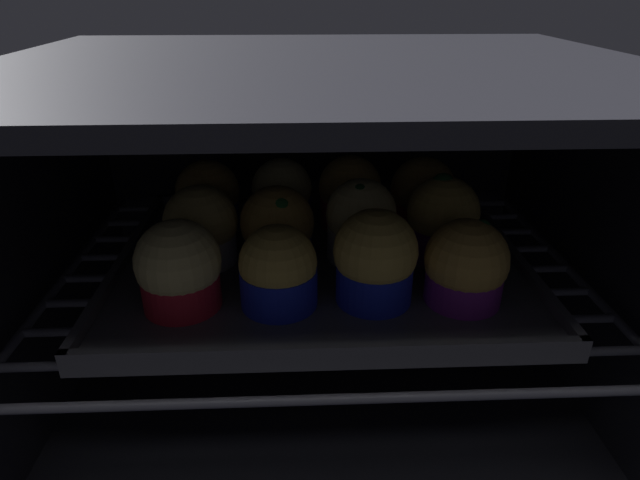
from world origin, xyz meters
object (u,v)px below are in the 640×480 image
at_px(baking_tray, 320,262).
at_px(muffin_row2_col0, 208,198).
at_px(muffin_row2_col1, 282,195).
at_px(muffin_row0_col2, 375,260).
at_px(muffin_row2_col2, 350,194).
at_px(muffin_row0_col0, 179,269).
at_px(muffin_row1_col0, 201,228).
at_px(muffin_row1_col2, 361,222).
at_px(muffin_row1_col1, 278,228).
at_px(muffin_row1_col3, 442,219).
at_px(muffin_row0_col3, 466,266).
at_px(muffin_row2_col3, 422,195).
at_px(muffin_row0_col1, 278,271).

height_order(baking_tray, muffin_row2_col0, muffin_row2_col0).
xyz_separation_m(muffin_row2_col0, muffin_row2_col1, (0.09, -0.00, 0.00)).
bearing_deg(muffin_row0_col2, muffin_row2_col0, 135.61).
relative_size(muffin_row2_col0, muffin_row2_col2, 0.95).
xyz_separation_m(muffin_row0_col0, muffin_row1_col0, (0.01, 0.09, 0.00)).
height_order(muffin_row1_col2, muffin_row2_col1, muffin_row1_col2).
xyz_separation_m(muffin_row0_col0, muffin_row1_col1, (0.08, 0.08, -0.00)).
height_order(muffin_row1_col3, muffin_row2_col2, muffin_row1_col3).
bearing_deg(muffin_row1_col1, muffin_row0_col3, -26.17).
relative_size(baking_tray, muffin_row0_col3, 5.27).
bearing_deg(muffin_row1_col2, muffin_row1_col0, -179.27).
relative_size(muffin_row0_col3, muffin_row2_col2, 0.93).
xyz_separation_m(muffin_row2_col2, muffin_row2_col3, (0.09, -0.01, -0.00)).
bearing_deg(muffin_row2_col1, muffin_row1_col2, -45.15).
height_order(muffin_row1_col3, muffin_row2_col3, muffin_row1_col3).
bearing_deg(muffin_row2_col0, muffin_row2_col2, -0.57).
bearing_deg(muffin_row0_col3, muffin_row2_col0, 145.65).
bearing_deg(muffin_row0_col1, muffin_row0_col3, -0.22).
relative_size(baking_tray, muffin_row0_col0, 5.05).
xyz_separation_m(baking_tray, muffin_row2_col2, (0.04, 0.09, 0.04)).
distance_m(muffin_row1_col0, muffin_row1_col1, 0.08).
relative_size(muffin_row1_col1, muffin_row2_col3, 0.97).
bearing_deg(muffin_row1_col1, muffin_row0_col2, -41.66).
xyz_separation_m(muffin_row0_col1, muffin_row1_col3, (0.17, 0.09, 0.01)).
bearing_deg(muffin_row2_col0, muffin_row0_col3, -34.35).
distance_m(muffin_row1_col3, muffin_row2_col1, 0.19).
distance_m(muffin_row1_col0, muffin_row2_col3, 0.26).
xyz_separation_m(muffin_row0_col2, muffin_row1_col2, (-0.00, 0.09, -0.00)).
distance_m(muffin_row0_col2, muffin_row2_col1, 0.19).
bearing_deg(muffin_row0_col3, muffin_row1_col0, 160.66).
bearing_deg(muffin_row1_col2, muffin_row1_col1, -176.38).
relative_size(muffin_row0_col3, muffin_row2_col3, 0.94).
xyz_separation_m(muffin_row0_col2, muffin_row2_col1, (-0.09, 0.17, -0.00)).
bearing_deg(muffin_row1_col2, muffin_row0_col0, -152.70).
bearing_deg(muffin_row1_col2, muffin_row0_col1, -133.19).
bearing_deg(muffin_row1_col0, muffin_row1_col2, 0.73).
bearing_deg(muffin_row0_col2, muffin_row0_col0, -179.04).
relative_size(muffin_row0_col2, muffin_row2_col1, 1.07).
bearing_deg(muffin_row2_col2, muffin_row0_col3, -62.87).
distance_m(muffin_row1_col0, muffin_row2_col2, 0.18).
xyz_separation_m(muffin_row0_col1, muffin_row2_col2, (0.08, 0.17, 0.01)).
xyz_separation_m(muffin_row0_col3, muffin_row2_col1, (-0.17, 0.17, 0.00)).
distance_m(muffin_row0_col0, muffin_row0_col1, 0.09).
relative_size(muffin_row0_col3, muffin_row1_col2, 0.92).
distance_m(muffin_row1_col1, muffin_row2_col0, 0.12).
bearing_deg(muffin_row0_col2, muffin_row1_col2, 92.11).
height_order(muffin_row0_col2, muffin_row2_col2, muffin_row0_col2).
xyz_separation_m(muffin_row0_col0, muffin_row2_col2, (0.17, 0.17, 0.00)).
relative_size(muffin_row1_col0, muffin_row2_col0, 1.02).
bearing_deg(muffin_row0_col1, muffin_row1_col1, 92.05).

